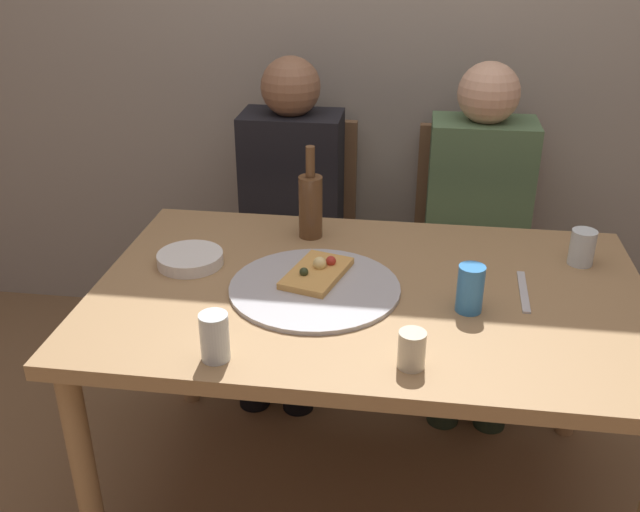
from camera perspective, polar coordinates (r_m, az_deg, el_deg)
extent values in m
plane|color=brown|center=(2.32, 3.40, -18.54)|extent=(8.00, 8.00, 0.00)
cube|color=gray|center=(2.76, 6.24, 19.24)|extent=(6.00, 0.10, 2.60)
cube|color=#99754C|center=(1.89, 3.96, -3.16)|extent=(1.45, 0.91, 0.04)
cylinder|color=#99754C|center=(1.95, -18.20, -16.74)|extent=(0.06, 0.06, 0.68)
cylinder|color=#99754C|center=(2.53, -10.80, -4.89)|extent=(0.06, 0.06, 0.68)
cylinder|color=#99754C|center=(2.48, 20.06, -6.90)|extent=(0.06, 0.06, 0.68)
cylinder|color=#ADADB2|center=(1.87, -0.43, -2.56)|extent=(0.45, 0.45, 0.01)
cube|color=tan|center=(1.91, -0.26, -1.38)|extent=(0.18, 0.25, 0.02)
sphere|color=#EAD184|center=(1.91, -0.02, -0.60)|extent=(0.04, 0.04, 0.04)
sphere|color=#2D381E|center=(1.87, -1.32, -1.34)|extent=(0.02, 0.02, 0.02)
sphere|color=#B22D23|center=(1.93, 0.88, -0.40)|extent=(0.03, 0.03, 0.03)
cylinder|color=brown|center=(2.13, -0.76, 3.94)|extent=(0.07, 0.07, 0.19)
cylinder|color=brown|center=(2.08, -0.78, 7.54)|extent=(0.03, 0.03, 0.09)
cylinder|color=silver|center=(1.59, -8.43, -6.41)|extent=(0.07, 0.07, 0.11)
cylinder|color=silver|center=(2.11, 20.23, 0.65)|extent=(0.07, 0.07, 0.10)
cylinder|color=beige|center=(1.56, 7.35, -7.43)|extent=(0.06, 0.06, 0.09)
cylinder|color=#337AC1|center=(1.79, 11.92, -2.58)|extent=(0.07, 0.07, 0.12)
cylinder|color=white|center=(2.02, -10.33, -0.22)|extent=(0.18, 0.18, 0.03)
cube|color=#B7B7BC|center=(1.93, 15.96, -2.74)|extent=(0.03, 0.22, 0.01)
cube|color=brown|center=(2.73, -2.20, 0.59)|extent=(0.44, 0.44, 0.05)
cube|color=brown|center=(2.82, -1.57, 6.46)|extent=(0.44, 0.04, 0.45)
cylinder|color=brown|center=(2.65, 1.23, -6.06)|extent=(0.04, 0.04, 0.42)
cylinder|color=brown|center=(2.72, -6.79, -5.42)|extent=(0.04, 0.04, 0.42)
cylinder|color=brown|center=(2.98, 2.12, -2.19)|extent=(0.04, 0.04, 0.42)
cylinder|color=brown|center=(3.04, -5.04, -1.70)|extent=(0.04, 0.04, 0.42)
cube|color=brown|center=(2.70, 12.05, -0.29)|extent=(0.44, 0.44, 0.05)
cube|color=brown|center=(2.80, 12.27, 5.66)|extent=(0.44, 0.04, 0.45)
cylinder|color=brown|center=(2.67, 15.86, -6.91)|extent=(0.04, 0.04, 0.42)
cylinder|color=brown|center=(2.64, 7.64, -6.48)|extent=(0.04, 0.04, 0.42)
cylinder|color=brown|center=(3.00, 15.07, -2.97)|extent=(0.04, 0.04, 0.42)
cylinder|color=brown|center=(2.97, 7.79, -2.55)|extent=(0.04, 0.04, 0.42)
cube|color=black|center=(2.64, -2.22, 5.86)|extent=(0.36, 0.22, 0.52)
sphere|color=brown|center=(2.54, -2.36, 13.37)|extent=(0.21, 0.21, 0.21)
cylinder|color=black|center=(2.56, -1.14, -1.25)|extent=(0.12, 0.40, 0.12)
cylinder|color=black|center=(2.58, -4.64, -1.02)|extent=(0.12, 0.40, 0.12)
cylinder|color=black|center=(2.50, -1.82, -7.93)|extent=(0.11, 0.11, 0.45)
cylinder|color=black|center=(2.53, -5.42, -7.61)|extent=(0.11, 0.11, 0.45)
cube|color=#4C6B47|center=(2.62, 12.55, 5.01)|extent=(0.36, 0.22, 0.52)
sphere|color=tan|center=(2.51, 13.35, 12.56)|extent=(0.21, 0.21, 0.21)
cylinder|color=black|center=(2.55, 14.03, -2.19)|extent=(0.12, 0.40, 0.12)
cylinder|color=black|center=(2.53, 10.44, -1.98)|extent=(0.12, 0.40, 0.12)
cylinder|color=black|center=(2.49, 13.85, -8.92)|extent=(0.11, 0.11, 0.45)
cylinder|color=black|center=(2.48, 10.13, -8.74)|extent=(0.11, 0.11, 0.45)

